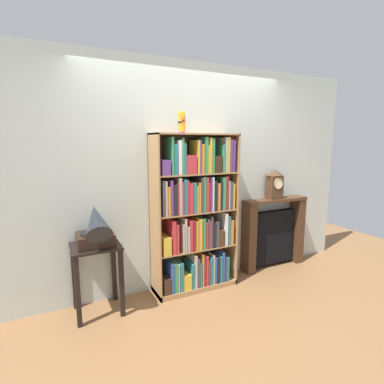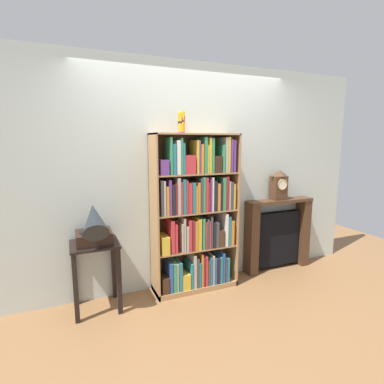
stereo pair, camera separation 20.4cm
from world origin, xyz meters
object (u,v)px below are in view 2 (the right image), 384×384
(cup_stack, at_px, (181,123))
(fireplace_mantel, at_px, (277,235))
(side_table_left, at_px, (95,263))
(gramophone, at_px, (94,226))
(mantel_clock, at_px, (279,185))
(bookshelf, at_px, (196,217))

(cup_stack, xyz_separation_m, fireplace_mantel, (1.40, 0.09, -1.44))
(side_table_left, relative_size, gramophone, 1.38)
(fireplace_mantel, distance_m, mantel_clock, 0.68)
(bookshelf, distance_m, fireplace_mantel, 1.30)
(bookshelf, height_order, fireplace_mantel, bookshelf)
(cup_stack, distance_m, fireplace_mantel, 2.01)
(fireplace_mantel, bearing_deg, gramophone, -174.92)
(cup_stack, xyz_separation_m, gramophone, (-0.95, -0.12, -1.01))
(bookshelf, distance_m, cup_stack, 1.06)
(bookshelf, bearing_deg, side_table_left, -178.57)
(gramophone, xyz_separation_m, fireplace_mantel, (2.35, 0.21, -0.43))
(cup_stack, bearing_deg, fireplace_mantel, 3.49)
(cup_stack, height_order, gramophone, cup_stack)
(fireplace_mantel, bearing_deg, cup_stack, -176.51)
(cup_stack, bearing_deg, mantel_clock, 2.81)
(mantel_clock, bearing_deg, gramophone, -175.31)
(bookshelf, relative_size, side_table_left, 2.54)
(side_table_left, bearing_deg, mantel_clock, 2.60)
(side_table_left, height_order, mantel_clock, mantel_clock)
(bookshelf, height_order, cup_stack, cup_stack)
(fireplace_mantel, relative_size, mantel_clock, 2.47)
(bookshelf, distance_m, gramophone, 1.12)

